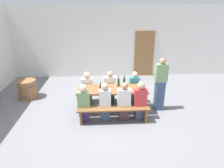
{
  "coord_description": "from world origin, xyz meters",
  "views": [
    {
      "loc": [
        -0.32,
        -5.37,
        3.01
      ],
      "look_at": [
        0.0,
        0.0,
        0.9
      ],
      "focal_mm": 30.83,
      "sensor_mm": 36.0,
      "label": 1
    }
  ],
  "objects_px": {
    "wine_glass_2": "(93,83)",
    "seated_guest_near_0": "(84,103)",
    "wine_bottle_0": "(124,81)",
    "seated_guest_near_3": "(140,102)",
    "seated_guest_near_2": "(124,102)",
    "wine_glass_4": "(116,83)",
    "wine_bottle_2": "(119,82)",
    "seated_guest_far_0": "(88,89)",
    "seated_guest_far_2": "(134,88)",
    "seated_guest_near_1": "(105,103)",
    "wine_glass_3": "(109,88)",
    "standing_host": "(160,86)",
    "wine_bottle_1": "(101,89)",
    "wooden_door": "(144,54)",
    "wine_glass_1": "(140,81)",
    "bench_near": "(113,111)",
    "wine_glass_0": "(99,87)",
    "wine_barrel": "(28,89)",
    "bench_far": "(111,92)",
    "seated_guest_far_1": "(110,89)",
    "tasting_table": "(112,91)"
  },
  "relations": [
    {
      "from": "wine_glass_2",
      "to": "seated_guest_near_0",
      "type": "distance_m",
      "value": 0.87
    },
    {
      "from": "wine_bottle_0",
      "to": "seated_guest_near_3",
      "type": "xyz_separation_m",
      "value": [
        0.37,
        -0.82,
        -0.32
      ]
    },
    {
      "from": "seated_guest_near_2",
      "to": "wine_glass_4",
      "type": "bearing_deg",
      "value": 15.27
    },
    {
      "from": "wine_bottle_2",
      "to": "seated_guest_far_0",
      "type": "bearing_deg",
      "value": 161.76
    },
    {
      "from": "seated_guest_near_0",
      "to": "seated_guest_far_2",
      "type": "bearing_deg",
      "value": -56.55
    },
    {
      "from": "wine_bottle_2",
      "to": "seated_guest_far_2",
      "type": "distance_m",
      "value": 0.74
    },
    {
      "from": "wine_glass_4",
      "to": "seated_guest_near_1",
      "type": "xyz_separation_m",
      "value": [
        -0.35,
        -0.67,
        -0.32
      ]
    },
    {
      "from": "seated_guest_near_1",
      "to": "seated_guest_near_3",
      "type": "height_order",
      "value": "seated_guest_near_3"
    },
    {
      "from": "wine_glass_3",
      "to": "standing_host",
      "type": "height_order",
      "value": "standing_host"
    },
    {
      "from": "wine_glass_4",
      "to": "wine_bottle_1",
      "type": "bearing_deg",
      "value": -138.35
    },
    {
      "from": "wine_glass_2",
      "to": "seated_guest_near_1",
      "type": "relative_size",
      "value": 0.15
    },
    {
      "from": "wooden_door",
      "to": "seated_guest_near_2",
      "type": "height_order",
      "value": "wooden_door"
    },
    {
      "from": "wine_glass_1",
      "to": "seated_guest_near_2",
      "type": "xyz_separation_m",
      "value": [
        -0.61,
        -0.85,
        -0.32
      ]
    },
    {
      "from": "seated_guest_far_0",
      "to": "seated_guest_far_2",
      "type": "height_order",
      "value": "seated_guest_far_0"
    },
    {
      "from": "bench_near",
      "to": "seated_guest_near_1",
      "type": "distance_m",
      "value": 0.34
    },
    {
      "from": "wooden_door",
      "to": "seated_guest_far_2",
      "type": "xyz_separation_m",
      "value": [
        -0.92,
        -2.84,
        -0.53
      ]
    },
    {
      "from": "wine_glass_0",
      "to": "seated_guest_near_0",
      "type": "bearing_deg",
      "value": -135.47
    },
    {
      "from": "wine_glass_0",
      "to": "seated_guest_near_2",
      "type": "height_order",
      "value": "seated_guest_near_2"
    },
    {
      "from": "seated_guest_near_1",
      "to": "seated_guest_near_2",
      "type": "distance_m",
      "value": 0.54
    },
    {
      "from": "wine_bottle_2",
      "to": "wine_barrel",
      "type": "bearing_deg",
      "value": 163.32
    },
    {
      "from": "wine_bottle_1",
      "to": "standing_host",
      "type": "relative_size",
      "value": 0.19
    },
    {
      "from": "wine_bottle_0",
      "to": "wine_glass_2",
      "type": "height_order",
      "value": "wine_bottle_0"
    },
    {
      "from": "wine_glass_0",
      "to": "bench_near",
      "type": "bearing_deg",
      "value": -56.66
    },
    {
      "from": "wine_bottle_2",
      "to": "seated_guest_near_3",
      "type": "relative_size",
      "value": 0.28
    },
    {
      "from": "bench_far",
      "to": "standing_host",
      "type": "relative_size",
      "value": 1.2
    },
    {
      "from": "wooden_door",
      "to": "seated_guest_near_3",
      "type": "bearing_deg",
      "value": -103.41
    },
    {
      "from": "seated_guest_near_0",
      "to": "seated_guest_near_3",
      "type": "relative_size",
      "value": 0.97
    },
    {
      "from": "wine_glass_4",
      "to": "wine_barrel",
      "type": "height_order",
      "value": "wine_glass_4"
    },
    {
      "from": "wine_glass_2",
      "to": "wine_barrel",
      "type": "distance_m",
      "value": 2.64
    },
    {
      "from": "seated_guest_near_0",
      "to": "seated_guest_near_3",
      "type": "distance_m",
      "value": 1.59
    },
    {
      "from": "wine_bottle_1",
      "to": "wine_bottle_2",
      "type": "distance_m",
      "value": 0.74
    },
    {
      "from": "seated_guest_near_1",
      "to": "seated_guest_far_1",
      "type": "bearing_deg",
      "value": -10.21
    },
    {
      "from": "wine_glass_2",
      "to": "seated_guest_near_2",
      "type": "distance_m",
      "value": 1.2
    },
    {
      "from": "bench_far",
      "to": "wine_glass_0",
      "type": "distance_m",
      "value": 1.0
    },
    {
      "from": "bench_far",
      "to": "wine_glass_2",
      "type": "xyz_separation_m",
      "value": [
        -0.56,
        -0.45,
        0.51
      ]
    },
    {
      "from": "wooden_door",
      "to": "seated_guest_near_0",
      "type": "xyz_separation_m",
      "value": [
        -2.52,
        -3.9,
        -0.5
      ]
    },
    {
      "from": "wine_glass_2",
      "to": "wine_barrel",
      "type": "height_order",
      "value": "wine_glass_2"
    },
    {
      "from": "wine_bottle_0",
      "to": "seated_guest_far_1",
      "type": "relative_size",
      "value": 0.29
    },
    {
      "from": "bench_near",
      "to": "wine_bottle_1",
      "type": "xyz_separation_m",
      "value": [
        -0.35,
        0.4,
        0.52
      ]
    },
    {
      "from": "seated_guest_near_0",
      "to": "seated_guest_far_2",
      "type": "height_order",
      "value": "seated_guest_near_0"
    },
    {
      "from": "wooden_door",
      "to": "standing_host",
      "type": "xyz_separation_m",
      "value": [
        -0.21,
        -3.36,
        -0.24
      ]
    },
    {
      "from": "wine_bottle_1",
      "to": "wine_glass_3",
      "type": "bearing_deg",
      "value": -2.99
    },
    {
      "from": "wine_barrel",
      "to": "wine_glass_1",
      "type": "bearing_deg",
      "value": -12.17
    },
    {
      "from": "tasting_table",
      "to": "wine_glass_0",
      "type": "height_order",
      "value": "wine_glass_0"
    },
    {
      "from": "bench_near",
      "to": "bench_far",
      "type": "relative_size",
      "value": 1.0
    },
    {
      "from": "wine_glass_3",
      "to": "seated_guest_far_0",
      "type": "bearing_deg",
      "value": 129.8
    },
    {
      "from": "wine_glass_2",
      "to": "seated_guest_far_1",
      "type": "xyz_separation_m",
      "value": [
        0.53,
        0.3,
        -0.34
      ]
    },
    {
      "from": "seated_guest_near_1",
      "to": "seated_guest_far_1",
      "type": "relative_size",
      "value": 1.01
    },
    {
      "from": "wine_glass_4",
      "to": "standing_host",
      "type": "relative_size",
      "value": 0.11
    },
    {
      "from": "seated_guest_near_0",
      "to": "wine_glass_3",
      "type": "bearing_deg",
      "value": -71.77
    }
  ]
}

